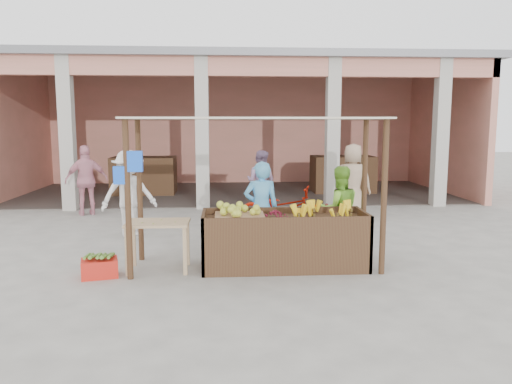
{
  "coord_description": "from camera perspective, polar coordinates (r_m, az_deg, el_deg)",
  "views": [
    {
      "loc": [
        -0.47,
        -7.71,
        2.31
      ],
      "look_at": [
        0.13,
        1.2,
        1.06
      ],
      "focal_mm": 35.0,
      "sensor_mm": 36.0,
      "label": 1
    }
  ],
  "objects": [
    {
      "name": "shopper_a",
      "position": [
        10.44,
        -14.33,
        0.23
      ],
      "size": [
        1.35,
        1.05,
        1.89
      ],
      "primitive_type": "imported",
      "rotation": [
        0.0,
        0.0,
        0.42
      ],
      "color": "silver",
      "rests_on": "ground"
    },
    {
      "name": "side_table",
      "position": [
        7.92,
        -11.13,
        -4.31
      ],
      "size": [
        0.97,
        0.65,
        0.78
      ],
      "rotation": [
        0.0,
        0.0,
        -0.01
      ],
      "color": "tan",
      "rests_on": "ground"
    },
    {
      "name": "ground",
      "position": [
        8.06,
        -0.35,
        -8.65
      ],
      "size": [
        60.0,
        60.0,
        0.0
      ],
      "primitive_type": "plane",
      "color": "slate",
      "rests_on": "ground"
    },
    {
      "name": "red_crate",
      "position": [
        7.93,
        -17.44,
        -8.28
      ],
      "size": [
        0.6,
        0.49,
        0.27
      ],
      "primitive_type": "cube",
      "rotation": [
        0.0,
        0.0,
        0.24
      ],
      "color": "red",
      "rests_on": "ground"
    },
    {
      "name": "produce_sacks",
      "position": [
        13.63,
        8.32,
        -0.65
      ],
      "size": [
        0.93,
        0.7,
        0.56
      ],
      "color": "maroon",
      "rests_on": "ground"
    },
    {
      "name": "stall_awning",
      "position": [
        7.79,
        -0.5,
        5.55
      ],
      "size": [
        4.09,
        1.35,
        2.39
      ],
      "color": "#48331D",
      "rests_on": "ground"
    },
    {
      "name": "papaya_pile",
      "position": [
        7.88,
        -11.17,
        -2.68
      ],
      "size": [
        0.64,
        0.36,
        0.18
      ],
      "primitive_type": null,
      "color": "#599330",
      "rests_on": "side_table"
    },
    {
      "name": "shopper_f",
      "position": [
        12.78,
        0.55,
        1.54
      ],
      "size": [
        0.98,
        0.83,
        1.75
      ],
      "primitive_type": "imported",
      "rotation": [
        0.0,
        0.0,
        2.66
      ],
      "color": "gray",
      "rests_on": "ground"
    },
    {
      "name": "vendor_blue",
      "position": [
        8.63,
        0.6,
        -1.56
      ],
      "size": [
        0.66,
        0.49,
        1.75
      ],
      "primitive_type": "imported",
      "rotation": [
        0.0,
        0.0,
        3.15
      ],
      "color": "#56AFE7",
      "rests_on": "ground"
    },
    {
      "name": "shopper_c",
      "position": [
        12.28,
        11.0,
        1.7
      ],
      "size": [
        1.1,
        0.87,
        1.99
      ],
      "primitive_type": "imported",
      "rotation": [
        0.0,
        0.0,
        2.86
      ],
      "color": "#9E8266",
      "rests_on": "ground"
    },
    {
      "name": "plantain_bundle",
      "position": [
        7.88,
        -17.49,
        -7.05
      ],
      "size": [
        0.39,
        0.27,
        0.08
      ],
      "primitive_type": null,
      "color": "#547F2E",
      "rests_on": "red_crate"
    },
    {
      "name": "berry_heap",
      "position": [
        7.88,
        2.24,
        -2.53
      ],
      "size": [
        0.44,
        0.36,
        0.14
      ],
      "primitive_type": "ellipsoid",
      "color": "maroon",
      "rests_on": "fruit_stall"
    },
    {
      "name": "melon_tray",
      "position": [
        7.87,
        -1.89,
        -2.36
      ],
      "size": [
        0.78,
        0.67,
        0.2
      ],
      "color": "#9C7250",
      "rests_on": "fruit_stall"
    },
    {
      "name": "market_building",
      "position": [
        16.65,
        -2.08,
        9.33
      ],
      "size": [
        14.4,
        6.4,
        4.2
      ],
      "color": "tan",
      "rests_on": "ground"
    },
    {
      "name": "banana_heap",
      "position": [
        8.0,
        7.69,
        -2.27
      ],
      "size": [
        1.04,
        0.57,
        0.19
      ],
      "primitive_type": null,
      "color": "yellow",
      "rests_on": "fruit_stall"
    },
    {
      "name": "fruit_stall",
      "position": [
        8.0,
        3.24,
        -5.82
      ],
      "size": [
        2.6,
        0.95,
        0.8
      ],
      "primitive_type": "cube",
      "color": "#48331D",
      "rests_on": "ground"
    },
    {
      "name": "shopper_b",
      "position": [
        13.09,
        -18.8,
        1.53
      ],
      "size": [
        1.23,
        0.93,
        1.87
      ],
      "primitive_type": "imported",
      "rotation": [
        0.0,
        0.0,
        3.5
      ],
      "color": "pink",
      "rests_on": "ground"
    },
    {
      "name": "motorcycle",
      "position": [
        10.41,
        3.01,
        -1.94
      ],
      "size": [
        1.21,
        2.09,
        1.03
      ],
      "primitive_type": "imported",
      "rotation": [
        0.0,
        0.0,
        1.28
      ],
      "color": "#991202",
      "rests_on": "ground"
    },
    {
      "name": "vendor_green",
      "position": [
        8.84,
        9.48,
        -1.82
      ],
      "size": [
        0.82,
        0.51,
        1.64
      ],
      "primitive_type": "imported",
      "rotation": [
        0.0,
        0.0,
        3.22
      ],
      "color": "#7BC235",
      "rests_on": "ground"
    }
  ]
}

